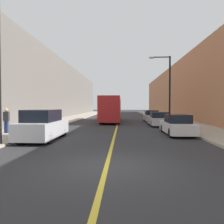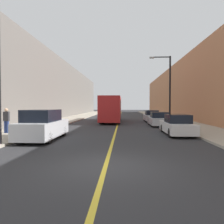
{
  "view_description": "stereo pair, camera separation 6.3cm",
  "coord_description": "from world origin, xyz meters",
  "px_view_note": "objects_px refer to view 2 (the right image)",
  "views": [
    {
      "loc": [
        0.56,
        -7.58,
        2.15
      ],
      "look_at": [
        -0.33,
        10.83,
        1.59
      ],
      "focal_mm": 35.0,
      "sensor_mm": 36.0,
      "label": 1
    },
    {
      "loc": [
        0.62,
        -7.58,
        2.15
      ],
      "look_at": [
        -0.33,
        10.83,
        1.59
      ],
      "focal_mm": 35.0,
      "sensor_mm": 36.0,
      "label": 2
    }
  ],
  "objects_px": {
    "pedestrian": "(6,120)",
    "car_right_far": "(151,117)",
    "car_right_near": "(177,126)",
    "parked_suv_left": "(43,126)",
    "street_lamp_right": "(168,85)",
    "street_lamp_left": "(2,55)",
    "bus": "(111,109)",
    "car_right_mid": "(159,120)"
  },
  "relations": [
    {
      "from": "pedestrian",
      "to": "street_lamp_right",
      "type": "bearing_deg",
      "value": 34.38
    },
    {
      "from": "car_right_far",
      "to": "street_lamp_right",
      "type": "bearing_deg",
      "value": -72.49
    },
    {
      "from": "car_right_near",
      "to": "street_lamp_left",
      "type": "distance_m",
      "value": 12.11
    },
    {
      "from": "car_right_near",
      "to": "street_lamp_left",
      "type": "height_order",
      "value": "street_lamp_left"
    },
    {
      "from": "car_right_far",
      "to": "street_lamp_right",
      "type": "height_order",
      "value": "street_lamp_right"
    },
    {
      "from": "car_right_near",
      "to": "pedestrian",
      "type": "relative_size",
      "value": 2.55
    },
    {
      "from": "bus",
      "to": "pedestrian",
      "type": "distance_m",
      "value": 14.89
    },
    {
      "from": "bus",
      "to": "street_lamp_left",
      "type": "height_order",
      "value": "street_lamp_left"
    },
    {
      "from": "parked_suv_left",
      "to": "car_right_mid",
      "type": "xyz_separation_m",
      "value": [
        8.72,
        9.52,
        -0.21
      ]
    },
    {
      "from": "car_right_near",
      "to": "street_lamp_left",
      "type": "relative_size",
      "value": 0.56
    },
    {
      "from": "car_right_mid",
      "to": "street_lamp_left",
      "type": "distance_m",
      "value": 16.03
    },
    {
      "from": "car_right_far",
      "to": "pedestrian",
      "type": "xyz_separation_m",
      "value": [
        -12.23,
        -13.39,
        0.39
      ]
    },
    {
      "from": "car_right_near",
      "to": "street_lamp_left",
      "type": "bearing_deg",
      "value": -153.55
    },
    {
      "from": "parked_suv_left",
      "to": "car_right_near",
      "type": "bearing_deg",
      "value": 17.12
    },
    {
      "from": "car_right_near",
      "to": "car_right_mid",
      "type": "bearing_deg",
      "value": 91.86
    },
    {
      "from": "parked_suv_left",
      "to": "street_lamp_right",
      "type": "distance_m",
      "value": 15.56
    },
    {
      "from": "bus",
      "to": "street_lamp_right",
      "type": "relative_size",
      "value": 1.46
    },
    {
      "from": "parked_suv_left",
      "to": "street_lamp_left",
      "type": "height_order",
      "value": "street_lamp_left"
    },
    {
      "from": "car_right_mid",
      "to": "pedestrian",
      "type": "distance_m",
      "value": 14.31
    },
    {
      "from": "parked_suv_left",
      "to": "pedestrian",
      "type": "bearing_deg",
      "value": 149.1
    },
    {
      "from": "car_right_far",
      "to": "street_lamp_left",
      "type": "distance_m",
      "value": 20.83
    },
    {
      "from": "pedestrian",
      "to": "car_right_far",
      "type": "bearing_deg",
      "value": 47.58
    },
    {
      "from": "car_right_far",
      "to": "street_lamp_right",
      "type": "relative_size",
      "value": 0.57
    },
    {
      "from": "street_lamp_left",
      "to": "pedestrian",
      "type": "bearing_deg",
      "value": 116.84
    },
    {
      "from": "parked_suv_left",
      "to": "car_right_far",
      "type": "relative_size",
      "value": 1.14
    },
    {
      "from": "bus",
      "to": "car_right_far",
      "type": "height_order",
      "value": "bus"
    },
    {
      "from": "car_right_near",
      "to": "car_right_far",
      "type": "relative_size",
      "value": 1.08
    },
    {
      "from": "parked_suv_left",
      "to": "pedestrian",
      "type": "height_order",
      "value": "pedestrian"
    },
    {
      "from": "car_right_far",
      "to": "street_lamp_left",
      "type": "xyz_separation_m",
      "value": [
        -9.99,
        -17.81,
        4.09
      ]
    },
    {
      "from": "parked_suv_left",
      "to": "pedestrian",
      "type": "xyz_separation_m",
      "value": [
        -3.51,
        2.1,
        0.2
      ]
    },
    {
      "from": "street_lamp_right",
      "to": "car_right_mid",
      "type": "bearing_deg",
      "value": -125.37
    },
    {
      "from": "bus",
      "to": "car_right_far",
      "type": "xyz_separation_m",
      "value": [
        5.26,
        0.25,
        -1.04
      ]
    },
    {
      "from": "street_lamp_left",
      "to": "parked_suv_left",
      "type": "bearing_deg",
      "value": 61.35
    },
    {
      "from": "car_right_far",
      "to": "car_right_mid",
      "type": "bearing_deg",
      "value": -90.06
    },
    {
      "from": "street_lamp_right",
      "to": "street_lamp_left",
      "type": "bearing_deg",
      "value": -129.54
    },
    {
      "from": "pedestrian",
      "to": "car_right_near",
      "type": "bearing_deg",
      "value": 3.01
    },
    {
      "from": "street_lamp_left",
      "to": "pedestrian",
      "type": "height_order",
      "value": "street_lamp_left"
    },
    {
      "from": "parked_suv_left",
      "to": "car_right_near",
      "type": "relative_size",
      "value": 1.06
    },
    {
      "from": "bus",
      "to": "car_right_near",
      "type": "distance_m",
      "value": 13.68
    },
    {
      "from": "street_lamp_right",
      "to": "pedestrian",
      "type": "height_order",
      "value": "street_lamp_right"
    },
    {
      "from": "car_right_near",
      "to": "pedestrian",
      "type": "bearing_deg",
      "value": -176.99
    },
    {
      "from": "parked_suv_left",
      "to": "street_lamp_left",
      "type": "distance_m",
      "value": 4.72
    }
  ]
}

